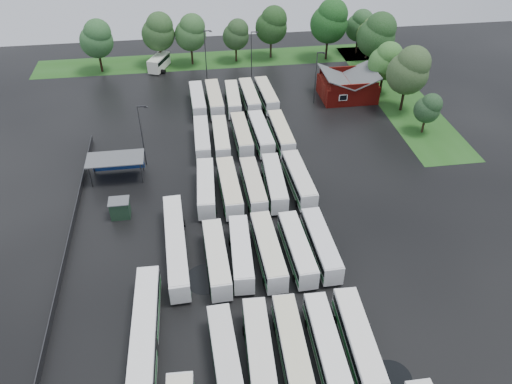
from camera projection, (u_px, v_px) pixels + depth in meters
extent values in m
plane|color=black|center=(254.00, 271.00, 58.92)|extent=(160.00, 160.00, 0.00)
cube|color=maroon|center=(347.00, 89.00, 94.53)|extent=(10.00, 8.00, 3.40)
cube|color=#4C4F51|center=(336.00, 77.00, 92.68)|extent=(5.07, 8.60, 2.19)
cube|color=#4C4F51|center=(362.00, 75.00, 93.25)|extent=(5.07, 8.60, 2.19)
cube|color=maroon|center=(355.00, 87.00, 90.04)|extent=(9.00, 0.20, 1.20)
cube|color=silver|center=(343.00, 98.00, 90.91)|extent=(1.60, 0.12, 1.20)
cylinder|color=#2D2D30|center=(90.00, 177.00, 71.32)|extent=(0.16, 0.16, 3.40)
cylinder|color=#2D2D30|center=(142.00, 173.00, 72.15)|extent=(0.16, 0.16, 3.40)
cylinder|color=#2D2D30|center=(93.00, 165.00, 73.85)|extent=(0.16, 0.16, 3.40)
cylinder|color=#2D2D30|center=(142.00, 161.00, 74.68)|extent=(0.16, 0.16, 3.40)
cube|color=#4C4F51|center=(115.00, 159.00, 71.92)|extent=(8.20, 4.20, 0.15)
cube|color=navy|center=(118.00, 162.00, 74.56)|extent=(7.60, 0.08, 2.60)
cube|color=black|center=(120.00, 209.00, 66.26)|extent=(2.50, 2.00, 2.50)
cube|color=#4C4F51|center=(118.00, 201.00, 65.48)|extent=(2.70, 2.20, 0.12)
cube|color=#1E4E16|center=(222.00, 60.00, 110.41)|extent=(80.00, 10.00, 0.01)
cube|color=#1E4E16|center=(396.00, 94.00, 96.70)|extent=(10.00, 50.00, 0.01)
cube|color=#2D2D30|center=(69.00, 240.00, 62.32)|extent=(0.10, 50.00, 1.20)
cube|color=silver|center=(226.00, 358.00, 47.45)|extent=(2.76, 11.14, 2.53)
cube|color=black|center=(225.00, 355.00, 47.15)|extent=(2.79, 10.70, 0.81)
cube|color=#18532A|center=(226.00, 361.00, 47.79)|extent=(2.79, 10.92, 0.56)
cube|color=silver|center=(225.00, 350.00, 46.66)|extent=(2.65, 10.80, 0.11)
cylinder|color=black|center=(223.00, 336.00, 51.01)|extent=(2.35, 0.88, 0.88)
cube|color=silver|center=(259.00, 351.00, 47.99)|extent=(2.83, 11.33, 2.57)
cube|color=black|center=(259.00, 348.00, 47.68)|extent=(2.86, 10.88, 0.82)
cube|color=#19612C|center=(259.00, 355.00, 48.33)|extent=(2.86, 11.10, 0.57)
cube|color=silver|center=(259.00, 343.00, 47.19)|extent=(2.72, 10.99, 0.11)
cylinder|color=black|center=(254.00, 330.00, 51.61)|extent=(2.39, 0.90, 0.90)
cube|color=silver|center=(292.00, 347.00, 48.42)|extent=(2.59, 11.22, 2.56)
cube|color=black|center=(292.00, 344.00, 48.11)|extent=(2.63, 10.77, 0.82)
cube|color=#18562A|center=(292.00, 350.00, 48.75)|extent=(2.63, 11.00, 0.56)
cube|color=beige|center=(293.00, 338.00, 47.62)|extent=(2.48, 10.88, 0.11)
cylinder|color=black|center=(285.00, 326.00, 52.01)|extent=(2.37, 0.89, 0.89)
cube|color=silver|center=(326.00, 344.00, 48.73)|extent=(2.50, 11.03, 2.52)
cube|color=black|center=(326.00, 341.00, 48.43)|extent=(2.54, 10.59, 0.81)
cube|color=#124F1F|center=(325.00, 347.00, 49.06)|extent=(2.54, 10.81, 0.55)
cube|color=white|center=(327.00, 336.00, 47.95)|extent=(2.40, 10.70, 0.11)
cylinder|color=black|center=(334.00, 383.00, 46.70)|extent=(2.33, 0.88, 0.88)
cylinder|color=black|center=(316.00, 323.00, 52.27)|extent=(2.33, 0.88, 0.88)
cube|color=silver|center=(358.00, 341.00, 48.89)|extent=(2.83, 11.63, 2.65)
cube|color=black|center=(359.00, 338.00, 48.57)|extent=(2.87, 11.17, 0.85)
cube|color=#0F6122|center=(357.00, 345.00, 49.24)|extent=(2.87, 11.40, 0.58)
cube|color=white|center=(360.00, 332.00, 48.07)|extent=(2.72, 11.28, 0.12)
cylinder|color=black|center=(368.00, 382.00, 46.76)|extent=(2.45, 0.92, 0.92)
cylinder|color=black|center=(346.00, 320.00, 52.61)|extent=(2.45, 0.92, 0.92)
cube|color=silver|center=(217.00, 258.00, 58.18)|extent=(2.63, 11.24, 2.56)
cube|color=black|center=(216.00, 255.00, 57.87)|extent=(2.67, 10.79, 0.82)
cube|color=#10531E|center=(217.00, 262.00, 58.51)|extent=(2.67, 11.01, 0.56)
cube|color=white|center=(216.00, 250.00, 57.38)|extent=(2.52, 10.90, 0.11)
cylinder|color=black|center=(220.00, 289.00, 56.11)|extent=(2.38, 0.89, 0.89)
cylinder|color=black|center=(215.00, 245.00, 61.77)|extent=(2.38, 0.89, 0.89)
cube|color=silver|center=(241.00, 253.00, 58.94)|extent=(2.81, 11.06, 2.51)
cube|color=black|center=(241.00, 250.00, 58.64)|extent=(2.84, 10.62, 0.80)
cube|color=#184F27|center=(241.00, 256.00, 59.28)|extent=(2.84, 10.84, 0.55)
cube|color=white|center=(241.00, 245.00, 58.16)|extent=(2.70, 10.72, 0.11)
cylinder|color=black|center=(245.00, 282.00, 56.92)|extent=(2.33, 0.88, 0.88)
cylinder|color=black|center=(238.00, 241.00, 62.47)|extent=(2.33, 0.88, 0.88)
cube|color=silver|center=(268.00, 250.00, 59.16)|extent=(2.75, 11.57, 2.64)
cube|color=black|center=(268.00, 247.00, 58.84)|extent=(2.79, 11.11, 0.84)
cube|color=#0F5D26|center=(268.00, 254.00, 59.51)|extent=(2.79, 11.34, 0.58)
cube|color=beige|center=(268.00, 242.00, 58.34)|extent=(2.64, 11.22, 0.12)
cylinder|color=black|center=(273.00, 281.00, 57.04)|extent=(2.44, 0.92, 0.92)
cylinder|color=black|center=(263.00, 238.00, 62.86)|extent=(2.44, 0.92, 0.92)
cube|color=silver|center=(297.00, 249.00, 59.50)|extent=(2.69, 11.15, 2.54)
cube|color=black|center=(297.00, 245.00, 59.20)|extent=(2.73, 10.71, 0.81)
cube|color=#19602C|center=(297.00, 252.00, 59.84)|extent=(2.73, 10.93, 0.56)
cube|color=white|center=(298.00, 240.00, 58.71)|extent=(2.59, 10.82, 0.11)
cylinder|color=black|center=(303.00, 278.00, 57.46)|extent=(2.35, 0.89, 0.89)
cylinder|color=black|center=(291.00, 237.00, 63.07)|extent=(2.35, 0.89, 0.89)
cube|color=silver|center=(321.00, 244.00, 60.07)|extent=(2.54, 11.14, 2.54)
cube|color=black|center=(321.00, 241.00, 59.76)|extent=(2.59, 10.70, 0.81)
cube|color=#1C512C|center=(321.00, 248.00, 60.40)|extent=(2.58, 10.92, 0.56)
cube|color=silver|center=(322.00, 236.00, 59.28)|extent=(2.44, 10.81, 0.11)
cylinder|color=black|center=(328.00, 273.00, 58.02)|extent=(2.36, 0.89, 0.89)
cylinder|color=black|center=(313.00, 233.00, 63.64)|extent=(2.36, 0.89, 0.89)
cube|color=silver|center=(206.00, 188.00, 69.29)|extent=(2.86, 11.27, 2.56)
cube|color=black|center=(206.00, 185.00, 68.98)|extent=(2.89, 10.82, 0.82)
cube|color=#125924|center=(206.00, 191.00, 69.63)|extent=(2.89, 11.05, 0.56)
cube|color=white|center=(205.00, 180.00, 68.49)|extent=(2.75, 10.93, 0.11)
cylinder|color=black|center=(208.00, 211.00, 67.23)|extent=(2.37, 0.89, 0.89)
cylinder|color=black|center=(205.00, 180.00, 72.88)|extent=(2.37, 0.89, 0.89)
cube|color=silver|center=(229.00, 187.00, 69.28)|extent=(2.69, 11.57, 2.64)
cube|color=black|center=(229.00, 184.00, 68.96)|extent=(2.74, 11.11, 0.84)
cube|color=#0F6021|center=(230.00, 191.00, 69.63)|extent=(2.73, 11.34, 0.58)
cube|color=beige|center=(229.00, 179.00, 68.46)|extent=(2.59, 11.22, 0.12)
cylinder|color=black|center=(233.00, 211.00, 67.16)|extent=(2.45, 0.92, 0.92)
cylinder|color=black|center=(227.00, 180.00, 72.99)|extent=(2.45, 0.92, 0.92)
cube|color=silver|center=(253.00, 186.00, 69.66)|extent=(2.50, 11.08, 2.53)
cube|color=black|center=(253.00, 183.00, 69.36)|extent=(2.55, 10.64, 0.81)
cube|color=#18612C|center=(253.00, 189.00, 70.00)|extent=(2.55, 10.86, 0.56)
cube|color=beige|center=(253.00, 178.00, 68.87)|extent=(2.41, 10.75, 0.11)
cylinder|color=black|center=(257.00, 209.00, 67.63)|extent=(2.35, 0.88, 0.88)
cylinder|color=black|center=(250.00, 179.00, 73.22)|extent=(2.35, 0.88, 0.88)
cube|color=silver|center=(274.00, 182.00, 70.22)|extent=(2.83, 11.42, 2.60)
cube|color=black|center=(274.00, 179.00, 69.91)|extent=(2.87, 10.97, 0.83)
cube|color=#115E28|center=(274.00, 186.00, 70.57)|extent=(2.87, 11.20, 0.57)
cube|color=silver|center=(275.00, 175.00, 69.41)|extent=(2.72, 11.08, 0.11)
cylinder|color=black|center=(279.00, 206.00, 68.13)|extent=(2.41, 0.91, 0.91)
cylinder|color=black|center=(270.00, 175.00, 73.87)|extent=(2.41, 0.91, 0.91)
cube|color=silver|center=(299.00, 179.00, 70.76)|extent=(2.83, 11.60, 2.64)
cube|color=black|center=(299.00, 176.00, 70.44)|extent=(2.87, 11.14, 0.84)
cube|color=#1E5429|center=(299.00, 183.00, 71.10)|extent=(2.87, 11.37, 0.58)
cube|color=silver|center=(299.00, 172.00, 69.93)|extent=(2.72, 11.25, 0.12)
cylinder|color=black|center=(304.00, 203.00, 68.63)|extent=(2.45, 0.92, 0.92)
cylinder|color=black|center=(293.00, 173.00, 74.47)|extent=(2.45, 0.92, 0.92)
cube|color=silver|center=(202.00, 139.00, 79.90)|extent=(2.45, 11.01, 2.51)
cube|color=black|center=(202.00, 136.00, 79.60)|extent=(2.50, 10.57, 0.80)
cube|color=#1E552B|center=(202.00, 142.00, 80.23)|extent=(2.50, 10.79, 0.55)
cube|color=silver|center=(202.00, 132.00, 79.12)|extent=(2.36, 10.68, 0.11)
cylinder|color=black|center=(204.00, 157.00, 77.88)|extent=(2.33, 0.88, 0.88)
cylinder|color=black|center=(201.00, 135.00, 83.43)|extent=(2.33, 0.88, 0.88)
cube|color=silver|center=(221.00, 138.00, 80.01)|extent=(2.50, 11.01, 2.51)
cube|color=black|center=(221.00, 136.00, 79.71)|extent=(2.55, 10.58, 0.80)
cube|color=#165325|center=(221.00, 141.00, 80.34)|extent=(2.54, 10.79, 0.55)
cube|color=#EBE5C9|center=(221.00, 131.00, 79.23)|extent=(2.40, 10.68, 0.11)
cylinder|color=black|center=(223.00, 157.00, 77.99)|extent=(2.33, 0.88, 0.88)
cylinder|color=black|center=(219.00, 134.00, 83.54)|extent=(2.33, 0.88, 0.88)
cube|color=silver|center=(242.00, 135.00, 80.88)|extent=(2.54, 11.08, 2.53)
cube|color=black|center=(242.00, 132.00, 80.58)|extent=(2.58, 10.64, 0.81)
cube|color=#255F35|center=(242.00, 138.00, 81.21)|extent=(2.58, 10.86, 0.56)
cube|color=beige|center=(242.00, 128.00, 80.09)|extent=(2.44, 10.74, 0.11)
cylinder|color=black|center=(245.00, 153.00, 78.85)|extent=(2.34, 0.88, 0.88)
cylinder|color=black|center=(239.00, 131.00, 84.43)|extent=(2.34, 0.88, 0.88)
cube|color=silver|center=(261.00, 134.00, 81.11)|extent=(2.82, 11.40, 2.59)
cube|color=black|center=(261.00, 131.00, 80.80)|extent=(2.85, 10.95, 0.83)
cube|color=#116026|center=(261.00, 137.00, 81.45)|extent=(2.85, 11.18, 0.57)
cube|color=silver|center=(261.00, 126.00, 80.30)|extent=(2.71, 11.06, 0.11)
cylinder|color=black|center=(264.00, 152.00, 79.02)|extent=(2.40, 0.91, 0.91)
cylinder|color=black|center=(258.00, 130.00, 84.75)|extent=(2.40, 0.91, 0.91)
cube|color=silver|center=(281.00, 133.00, 81.22)|extent=(2.62, 11.37, 2.59)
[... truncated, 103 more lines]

